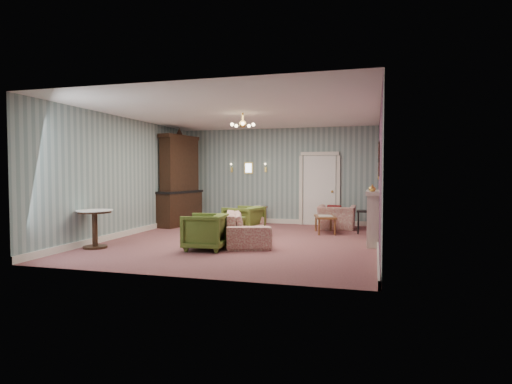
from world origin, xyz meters
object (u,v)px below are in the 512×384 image
(wingback_chair, at_px, (337,213))
(side_table_black, at_px, (365,222))
(sofa_chintz, at_px, (247,222))
(olive_chair_a, at_px, (205,230))
(pedestal_table, at_px, (95,229))
(dresser, at_px, (179,178))
(olive_chair_c, at_px, (243,220))
(coffee_table, at_px, (325,224))
(olive_chair_b, at_px, (225,229))
(fireplace, at_px, (373,217))

(wingback_chair, height_order, side_table_black, wingback_chair)
(sofa_chintz, distance_m, wingback_chair, 3.26)
(olive_chair_a, height_order, pedestal_table, olive_chair_a)
(olive_chair_a, relative_size, dresser, 0.29)
(olive_chair_c, xyz_separation_m, sofa_chintz, (0.33, -0.79, 0.04))
(coffee_table, bearing_deg, olive_chair_c, -149.66)
(wingback_chair, xyz_separation_m, pedestal_table, (-4.54, -4.35, -0.04))
(olive_chair_b, relative_size, sofa_chintz, 0.29)
(wingback_chair, bearing_deg, side_table_black, 136.38)
(dresser, bearing_deg, olive_chair_a, -47.39)
(olive_chair_b, distance_m, olive_chair_c, 1.28)
(coffee_table, bearing_deg, sofa_chintz, -129.10)
(olive_chair_c, relative_size, pedestal_table, 1.03)
(olive_chair_b, bearing_deg, pedestal_table, -51.53)
(olive_chair_c, height_order, wingback_chair, wingback_chair)
(sofa_chintz, xyz_separation_m, wingback_chair, (1.75, 2.75, -0.02))
(olive_chair_c, bearing_deg, olive_chair_a, 8.64)
(fireplace, bearing_deg, olive_chair_c, 175.05)
(olive_chair_a, distance_m, dresser, 4.29)
(side_table_black, bearing_deg, olive_chair_c, -156.64)
(dresser, distance_m, coffee_table, 4.50)
(dresser, bearing_deg, coffee_table, 3.84)
(side_table_black, xyz_separation_m, pedestal_table, (-5.30, -3.62, 0.10))
(olive_chair_b, height_order, sofa_chintz, sofa_chintz)
(olive_chair_a, xyz_separation_m, coffee_table, (2.06, 3.06, -0.18))
(dresser, bearing_deg, wingback_chair, 15.15)
(olive_chair_b, relative_size, pedestal_table, 0.86)
(wingback_chair, relative_size, fireplace, 0.71)
(sofa_chintz, xyz_separation_m, side_table_black, (2.51, 2.02, -0.16))
(fireplace, relative_size, side_table_black, 2.35)
(sofa_chintz, bearing_deg, coffee_table, -58.17)
(coffee_table, bearing_deg, side_table_black, 8.10)
(olive_chair_b, height_order, side_table_black, olive_chair_b)
(olive_chair_b, distance_m, sofa_chintz, 0.61)
(pedestal_table, bearing_deg, olive_chair_b, 24.41)
(fireplace, bearing_deg, dresser, 161.86)
(wingback_chair, bearing_deg, olive_chair_c, 43.68)
(olive_chair_c, bearing_deg, wingback_chair, 147.75)
(olive_chair_a, relative_size, olive_chair_b, 1.19)
(sofa_chintz, bearing_deg, olive_chair_b, 125.84)
(olive_chair_b, bearing_deg, olive_chair_c, -166.53)
(olive_chair_a, distance_m, olive_chair_b, 0.71)
(olive_chair_b, xyz_separation_m, pedestal_table, (-2.44, -1.11, 0.06))
(olive_chair_a, distance_m, fireplace, 3.67)
(olive_chair_a, relative_size, olive_chair_c, 0.99)
(dresser, height_order, fireplace, dresser)
(olive_chair_c, distance_m, sofa_chintz, 0.86)
(olive_chair_c, height_order, coffee_table, olive_chair_c)
(olive_chair_c, distance_m, fireplace, 3.07)
(wingback_chair, bearing_deg, dresser, 5.63)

